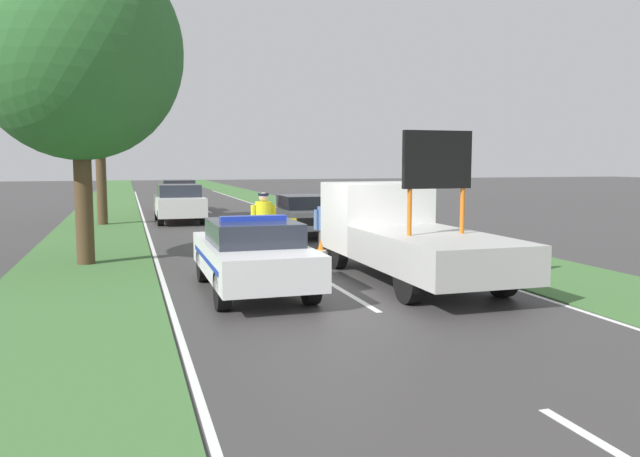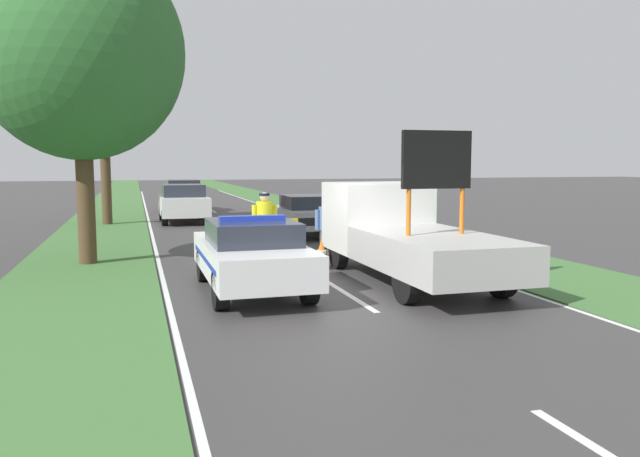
{
  "view_description": "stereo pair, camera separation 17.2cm",
  "coord_description": "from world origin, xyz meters",
  "px_view_note": "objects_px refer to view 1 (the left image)",
  "views": [
    {
      "loc": [
        -4.04,
        -12.28,
        2.54
      ],
      "look_at": [
        -0.03,
        0.65,
        1.1
      ],
      "focal_mm": 35.0,
      "sensor_mm": 36.0,
      "label": 1
    },
    {
      "loc": [
        -3.87,
        -12.33,
        2.54
      ],
      "look_at": [
        -0.03,
        0.65,
        1.1
      ],
      "focal_mm": 35.0,
      "sensor_mm": 36.0,
      "label": 2
    }
  ],
  "objects_px": {
    "queued_car_wagon_maroon": "(178,195)",
    "police_car": "(252,254)",
    "pedestrian_civilian": "(325,225)",
    "road_barrier": "(296,225)",
    "traffic_cone_near_police": "(321,254)",
    "queued_car_sedan_silver": "(304,214)",
    "work_truck": "(402,232)",
    "roadside_tree_near_left": "(98,97)",
    "police_officer": "(264,221)",
    "queued_car_van_white": "(179,203)",
    "roadside_tree_near_right": "(78,51)",
    "traffic_cone_centre_front": "(220,241)"
  },
  "relations": [
    {
      "from": "queued_car_sedan_silver",
      "to": "police_car",
      "type": "bearing_deg",
      "value": 68.15
    },
    {
      "from": "queued_car_wagon_maroon",
      "to": "traffic_cone_centre_front",
      "type": "bearing_deg",
      "value": 89.83
    },
    {
      "from": "traffic_cone_near_police",
      "to": "traffic_cone_centre_front",
      "type": "xyz_separation_m",
      "value": [
        -1.94,
        3.29,
        0.01
      ]
    },
    {
      "from": "work_truck",
      "to": "traffic_cone_near_police",
      "type": "distance_m",
      "value": 2.25
    },
    {
      "from": "road_barrier",
      "to": "pedestrian_civilian",
      "type": "distance_m",
      "value": 1.02
    },
    {
      "from": "road_barrier",
      "to": "roadside_tree_near_left",
      "type": "distance_m",
      "value": 12.65
    },
    {
      "from": "police_car",
      "to": "work_truck",
      "type": "relative_size",
      "value": 0.73
    },
    {
      "from": "queued_car_van_white",
      "to": "roadside_tree_near_right",
      "type": "xyz_separation_m",
      "value": [
        -3.12,
        -10.52,
        4.37
      ]
    },
    {
      "from": "traffic_cone_centre_front",
      "to": "roadside_tree_near_left",
      "type": "relative_size",
      "value": 0.1
    },
    {
      "from": "work_truck",
      "to": "traffic_cone_near_police",
      "type": "height_order",
      "value": "work_truck"
    },
    {
      "from": "police_car",
      "to": "queued_car_van_white",
      "type": "bearing_deg",
      "value": 92.73
    },
    {
      "from": "queued_car_wagon_maroon",
      "to": "roadside_tree_near_right",
      "type": "height_order",
      "value": "roadside_tree_near_right"
    },
    {
      "from": "work_truck",
      "to": "police_officer",
      "type": "xyz_separation_m",
      "value": [
        -2.51,
        2.77,
        0.05
      ]
    },
    {
      "from": "queued_car_van_white",
      "to": "queued_car_wagon_maroon",
      "type": "height_order",
      "value": "queued_car_wagon_maroon"
    },
    {
      "from": "police_officer",
      "to": "roadside_tree_near_right",
      "type": "bearing_deg",
      "value": 8.67
    },
    {
      "from": "queued_car_wagon_maroon",
      "to": "police_car",
      "type": "bearing_deg",
      "value": 89.43
    },
    {
      "from": "queued_car_sedan_silver",
      "to": "queued_car_wagon_maroon",
      "type": "relative_size",
      "value": 0.87
    },
    {
      "from": "roadside_tree_near_left",
      "to": "work_truck",
      "type": "bearing_deg",
      "value": -64.64
    },
    {
      "from": "police_car",
      "to": "roadside_tree_near_right",
      "type": "relative_size",
      "value": 0.57
    },
    {
      "from": "pedestrian_civilian",
      "to": "roadside_tree_near_left",
      "type": "relative_size",
      "value": 0.22
    },
    {
      "from": "work_truck",
      "to": "roadside_tree_near_left",
      "type": "relative_size",
      "value": 0.86
    },
    {
      "from": "road_barrier",
      "to": "roadside_tree_near_left",
      "type": "height_order",
      "value": "roadside_tree_near_left"
    },
    {
      "from": "work_truck",
      "to": "queued_car_wagon_maroon",
      "type": "height_order",
      "value": "work_truck"
    },
    {
      "from": "traffic_cone_near_police",
      "to": "police_car",
      "type": "bearing_deg",
      "value": -133.04
    },
    {
      "from": "police_car",
      "to": "road_barrier",
      "type": "height_order",
      "value": "police_car"
    },
    {
      "from": "pedestrian_civilian",
      "to": "traffic_cone_centre_front",
      "type": "distance_m",
      "value": 3.34
    },
    {
      "from": "road_barrier",
      "to": "queued_car_van_white",
      "type": "relative_size",
      "value": 0.79
    },
    {
      "from": "queued_car_wagon_maroon",
      "to": "pedestrian_civilian",
      "type": "bearing_deg",
      "value": 97.47
    },
    {
      "from": "pedestrian_civilian",
      "to": "queued_car_sedan_silver",
      "type": "relative_size",
      "value": 0.41
    },
    {
      "from": "road_barrier",
      "to": "queued_car_sedan_silver",
      "type": "xyz_separation_m",
      "value": [
        1.56,
        4.76,
        -0.13
      ]
    },
    {
      "from": "traffic_cone_near_police",
      "to": "pedestrian_civilian",
      "type": "bearing_deg",
      "value": 67.4
    },
    {
      "from": "police_officer",
      "to": "roadside_tree_near_left",
      "type": "height_order",
      "value": "roadside_tree_near_left"
    },
    {
      "from": "work_truck",
      "to": "queued_car_wagon_maroon",
      "type": "relative_size",
      "value": 1.37
    },
    {
      "from": "traffic_cone_near_police",
      "to": "roadside_tree_near_left",
      "type": "xyz_separation_m",
      "value": [
        -5.38,
        12.56,
        4.79
      ]
    },
    {
      "from": "police_officer",
      "to": "roadside_tree_near_right",
      "type": "xyz_separation_m",
      "value": [
        -4.28,
        1.09,
        4.13
      ]
    },
    {
      "from": "police_car",
      "to": "traffic_cone_centre_front",
      "type": "xyz_separation_m",
      "value": [
        0.16,
        5.54,
        -0.4
      ]
    },
    {
      "from": "queued_car_van_white",
      "to": "police_officer",
      "type": "bearing_deg",
      "value": 95.68
    },
    {
      "from": "traffic_cone_near_police",
      "to": "queued_car_sedan_silver",
      "type": "height_order",
      "value": "queued_car_sedan_silver"
    },
    {
      "from": "traffic_cone_near_police",
      "to": "queued_car_van_white",
      "type": "height_order",
      "value": "queued_car_van_white"
    },
    {
      "from": "police_car",
      "to": "roadside_tree_near_right",
      "type": "distance_m",
      "value": 7.12
    },
    {
      "from": "roadside_tree_near_left",
      "to": "roadside_tree_near_right",
      "type": "bearing_deg",
      "value": -90.28
    },
    {
      "from": "roadside_tree_near_left",
      "to": "traffic_cone_near_police",
      "type": "bearing_deg",
      "value": -66.79
    },
    {
      "from": "pedestrian_civilian",
      "to": "road_barrier",
      "type": "bearing_deg",
      "value": 137.57
    },
    {
      "from": "queued_car_van_white",
      "to": "roadside_tree_near_right",
      "type": "height_order",
      "value": "roadside_tree_near_right"
    },
    {
      "from": "work_truck",
      "to": "police_officer",
      "type": "distance_m",
      "value": 3.74
    },
    {
      "from": "work_truck",
      "to": "roadside_tree_near_right",
      "type": "distance_m",
      "value": 8.86
    },
    {
      "from": "queued_car_wagon_maroon",
      "to": "roadside_tree_near_right",
      "type": "relative_size",
      "value": 0.58
    },
    {
      "from": "police_car",
      "to": "queued_car_sedan_silver",
      "type": "bearing_deg",
      "value": 70.09
    },
    {
      "from": "queued_car_wagon_maroon",
      "to": "roadside_tree_near_left",
      "type": "distance_m",
      "value": 8.22
    },
    {
      "from": "pedestrian_civilian",
      "to": "work_truck",
      "type": "bearing_deg",
      "value": -53.91
    }
  ]
}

